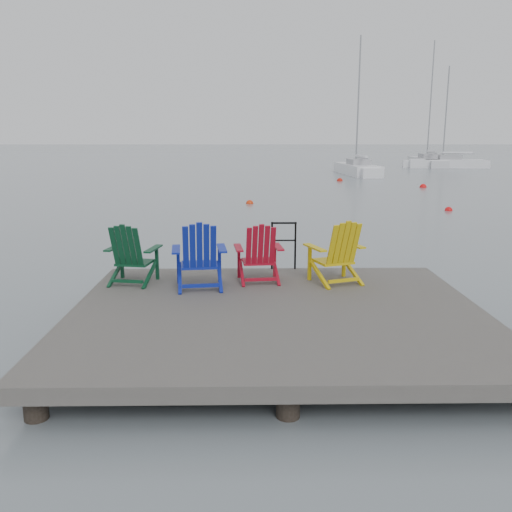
{
  "coord_description": "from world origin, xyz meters",
  "views": [
    {
      "loc": [
        -0.43,
        -7.53,
        2.96
      ],
      "look_at": [
        -0.28,
        2.0,
        0.85
      ],
      "focal_mm": 38.0,
      "sensor_mm": 36.0,
      "label": 1
    }
  ],
  "objects_px": {
    "chair_yellow": "(337,252)",
    "buoy_c": "(423,187)",
    "chair_red": "(259,253)",
    "sailboat_near": "(357,170)",
    "buoy_b": "(250,204)",
    "sailboat_far": "(446,164)",
    "chair_blue": "(199,255)",
    "chair_green": "(131,254)",
    "handrail": "(284,241)",
    "buoy_a": "(448,211)",
    "sailboat_mid": "(428,162)",
    "buoy_d": "(340,181)"
  },
  "relations": [
    {
      "from": "buoy_a",
      "to": "buoy_b",
      "type": "relative_size",
      "value": 0.94
    },
    {
      "from": "buoy_b",
      "to": "chair_yellow",
      "type": "bearing_deg",
      "value": -84.7
    },
    {
      "from": "handrail",
      "to": "chair_yellow",
      "type": "height_order",
      "value": "chair_yellow"
    },
    {
      "from": "sailboat_near",
      "to": "chair_red",
      "type": "bearing_deg",
      "value": -107.55
    },
    {
      "from": "sailboat_near",
      "to": "buoy_c",
      "type": "relative_size",
      "value": 26.34
    },
    {
      "from": "buoy_b",
      "to": "chair_red",
      "type": "bearing_deg",
      "value": -89.64
    },
    {
      "from": "chair_blue",
      "to": "chair_yellow",
      "type": "distance_m",
      "value": 2.33
    },
    {
      "from": "sailboat_far",
      "to": "buoy_b",
      "type": "distance_m",
      "value": 33.86
    },
    {
      "from": "chair_blue",
      "to": "buoy_a",
      "type": "distance_m",
      "value": 15.96
    },
    {
      "from": "buoy_a",
      "to": "chair_green",
      "type": "bearing_deg",
      "value": -128.4
    },
    {
      "from": "sailboat_near",
      "to": "sailboat_mid",
      "type": "bearing_deg",
      "value": 49.21
    },
    {
      "from": "chair_yellow",
      "to": "buoy_c",
      "type": "height_order",
      "value": "chair_yellow"
    },
    {
      "from": "handrail",
      "to": "sailboat_far",
      "type": "xyz_separation_m",
      "value": [
        18.44,
        42.32,
        -0.69
      ]
    },
    {
      "from": "buoy_c",
      "to": "chair_yellow",
      "type": "bearing_deg",
      "value": -111.08
    },
    {
      "from": "buoy_b",
      "to": "handrail",
      "type": "bearing_deg",
      "value": -87.69
    },
    {
      "from": "chair_green",
      "to": "buoy_c",
      "type": "xyz_separation_m",
      "value": [
        12.41,
        23.11,
        -1.02
      ]
    },
    {
      "from": "chair_blue",
      "to": "chair_red",
      "type": "distance_m",
      "value": 1.06
    },
    {
      "from": "chair_green",
      "to": "handrail",
      "type": "bearing_deg",
      "value": 30.98
    },
    {
      "from": "handrail",
      "to": "chair_yellow",
      "type": "distance_m",
      "value": 1.33
    },
    {
      "from": "handrail",
      "to": "buoy_b",
      "type": "xyz_separation_m",
      "value": [
        -0.58,
        14.3,
        -1.04
      ]
    },
    {
      "from": "sailboat_near",
      "to": "sailboat_far",
      "type": "relative_size",
      "value": 1.12
    },
    {
      "from": "buoy_a",
      "to": "chair_red",
      "type": "bearing_deg",
      "value": -122.12
    },
    {
      "from": "chair_yellow",
      "to": "buoy_b",
      "type": "height_order",
      "value": "chair_yellow"
    },
    {
      "from": "chair_green",
      "to": "buoy_d",
      "type": "height_order",
      "value": "chair_green"
    },
    {
      "from": "handrail",
      "to": "chair_blue",
      "type": "relative_size",
      "value": 0.81
    },
    {
      "from": "chair_yellow",
      "to": "buoy_d",
      "type": "height_order",
      "value": "chair_yellow"
    },
    {
      "from": "chair_red",
      "to": "sailboat_near",
      "type": "bearing_deg",
      "value": 70.0
    },
    {
      "from": "sailboat_mid",
      "to": "buoy_b",
      "type": "height_order",
      "value": "sailboat_mid"
    },
    {
      "from": "handrail",
      "to": "sailboat_near",
      "type": "xyz_separation_m",
      "value": [
        8.05,
        33.36,
        -0.69
      ]
    },
    {
      "from": "chair_blue",
      "to": "sailboat_mid",
      "type": "xyz_separation_m",
      "value": [
        19.47,
        47.78,
        -0.71
      ]
    },
    {
      "from": "sailboat_far",
      "to": "buoy_a",
      "type": "xyz_separation_m",
      "value": [
        -10.91,
        -30.49,
        -0.36
      ]
    },
    {
      "from": "buoy_a",
      "to": "chair_blue",
      "type": "bearing_deg",
      "value": -124.39
    },
    {
      "from": "handrail",
      "to": "chair_yellow",
      "type": "relative_size",
      "value": 0.83
    },
    {
      "from": "chair_blue",
      "to": "buoy_c",
      "type": "distance_m",
      "value": 26.0
    },
    {
      "from": "chair_blue",
      "to": "sailboat_far",
      "type": "relative_size",
      "value": 0.12
    },
    {
      "from": "chair_red",
      "to": "sailboat_far",
      "type": "bearing_deg",
      "value": 60.34
    },
    {
      "from": "handrail",
      "to": "sailboat_far",
      "type": "relative_size",
      "value": 0.09
    },
    {
      "from": "sailboat_near",
      "to": "buoy_b",
      "type": "height_order",
      "value": "sailboat_near"
    },
    {
      "from": "chair_blue",
      "to": "sailboat_mid",
      "type": "bearing_deg",
      "value": 61.2
    },
    {
      "from": "chair_blue",
      "to": "sailboat_far",
      "type": "distance_m",
      "value": 47.96
    },
    {
      "from": "chair_red",
      "to": "buoy_d",
      "type": "xyz_separation_m",
      "value": [
        6.08,
        27.79,
        -1.01
      ]
    },
    {
      "from": "chair_green",
      "to": "sailboat_near",
      "type": "bearing_deg",
      "value": 82.81
    },
    {
      "from": "chair_red",
      "to": "buoy_c",
      "type": "height_order",
      "value": "chair_red"
    },
    {
      "from": "chair_red",
      "to": "sailboat_far",
      "type": "xyz_separation_m",
      "value": [
        18.92,
        43.24,
        -0.66
      ]
    },
    {
      "from": "buoy_a",
      "to": "sailboat_far",
      "type": "bearing_deg",
      "value": 70.31
    },
    {
      "from": "buoy_a",
      "to": "sailboat_mid",
      "type": "bearing_deg",
      "value": 73.17
    },
    {
      "from": "buoy_c",
      "to": "buoy_b",
      "type": "bearing_deg",
      "value": -142.94
    },
    {
      "from": "sailboat_far",
      "to": "handrail",
      "type": "bearing_deg",
      "value": 166.94
    },
    {
      "from": "chair_green",
      "to": "sailboat_far",
      "type": "distance_m",
      "value": 48.19
    },
    {
      "from": "buoy_a",
      "to": "buoy_b",
      "type": "distance_m",
      "value": 8.47
    }
  ]
}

